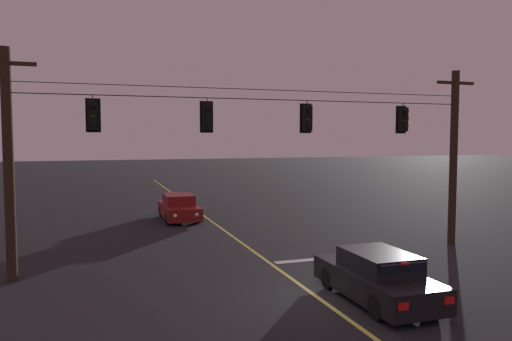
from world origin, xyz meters
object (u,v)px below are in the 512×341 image
at_px(traffic_light_leftmost, 93,115).
at_px(traffic_light_left_inner, 208,117).
at_px(traffic_light_centre, 307,118).
at_px(car_oncoming_lead, 179,208).
at_px(traffic_light_right_inner, 403,119).
at_px(car_waiting_near_lane, 377,277).

xyz_separation_m(traffic_light_leftmost, traffic_light_left_inner, (3.81, 0.00, 0.00)).
height_order(traffic_light_centre, car_oncoming_lead, traffic_light_centre).
xyz_separation_m(traffic_light_left_inner, traffic_light_right_inner, (8.07, 0.00, 0.00)).
relative_size(traffic_light_centre, traffic_light_right_inner, 1.00).
xyz_separation_m(traffic_light_centre, car_oncoming_lead, (-3.27, 9.84, -4.62)).
bearing_deg(traffic_light_centre, traffic_light_leftmost, 180.00).
height_order(traffic_light_right_inner, car_oncoming_lead, traffic_light_right_inner).
relative_size(traffic_light_centre, car_oncoming_lead, 0.28).
height_order(traffic_light_leftmost, traffic_light_centre, same).
relative_size(traffic_light_left_inner, car_waiting_near_lane, 0.28).
height_order(car_waiting_near_lane, car_oncoming_lead, same).
bearing_deg(car_waiting_near_lane, traffic_light_left_inner, 124.57).
distance_m(traffic_light_leftmost, traffic_light_centre, 7.65).
distance_m(traffic_light_leftmost, traffic_light_left_inner, 3.81).
distance_m(traffic_light_leftmost, traffic_light_right_inner, 11.88).
xyz_separation_m(traffic_light_leftmost, traffic_light_centre, (7.65, 0.00, 0.00)).
bearing_deg(traffic_light_right_inner, car_waiting_near_lane, -130.53).
xyz_separation_m(traffic_light_leftmost, car_oncoming_lead, (4.38, 9.84, -4.62)).
relative_size(traffic_light_leftmost, car_waiting_near_lane, 0.28).
height_order(traffic_light_left_inner, traffic_light_centre, same).
height_order(traffic_light_leftmost, car_oncoming_lead, traffic_light_leftmost).
relative_size(car_waiting_near_lane, car_oncoming_lead, 0.98).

